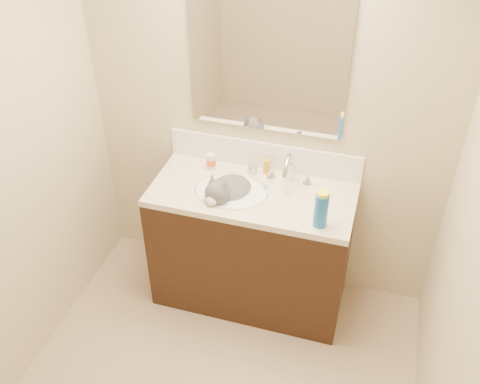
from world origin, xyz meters
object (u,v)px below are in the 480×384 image
Objects in this scene: spray_can at (321,210)px; cat at (229,195)px; basin at (231,201)px; amber_bottle at (267,167)px; silver_jar at (252,169)px; pill_bottle at (211,161)px; faucet at (288,172)px; vanity_cabinet at (251,248)px.

cat is at bearing 164.13° from spray_can.
amber_bottle is (0.15, 0.24, 0.12)m from basin.
pill_bottle is at bearing -176.07° from silver_jar.
faucet is (0.30, 0.17, 0.16)m from basin.
vanity_cabinet is at bearing 14.04° from basin.
faucet is 0.67× the size of cat.
spray_can is (0.48, -0.37, 0.07)m from silver_jar.
faucet is at bearing 42.69° from cat.
silver_jar is (0.07, 0.21, 0.10)m from basin.
basin reaches higher than vanity_cabinet.
faucet is 4.35× the size of silver_jar.
faucet is at bearing -26.20° from amber_bottle.
spray_can is at bearing -45.02° from amber_bottle.
basin is at bearing -45.96° from pill_bottle.
silver_jar is at bearing -162.56° from amber_bottle.
silver_jar is at bearing 3.93° from pill_bottle.
faucet reaches higher than basin.
basin is 0.25m from silver_jar.
pill_bottle is 0.26m from silver_jar.
amber_bottle reaches higher than silver_jar.
silver_jar is at bearing 168.36° from faucet.
silver_jar is 0.32× the size of spray_can.
cat is at bearing -169.43° from vanity_cabinet.
basin is 4.50× the size of pill_bottle.
faucet reaches higher than amber_bottle.
pill_bottle is 0.82m from spray_can.
spray_can reaches higher than basin.
silver_jar is at bearing 142.18° from spray_can.
basin is at bearing -165.96° from vanity_cabinet.
spray_can is (0.55, -0.16, 0.17)m from basin.
silver_jar is (0.26, 0.02, -0.02)m from pill_bottle.
faucet is 1.39× the size of spray_can.
cat is 0.30m from amber_bottle.
basin is 0.04m from cat.
basin is 1.61× the size of faucet.
amber_bottle is at bearing 69.89° from cat.
cat reaches higher than vanity_cabinet.
basin is 4.77× the size of amber_bottle.
spray_can is (0.43, -0.19, 0.55)m from vanity_cabinet.
vanity_cabinet is at bearing -74.75° from silver_jar.
faucet is at bearing 37.29° from vanity_cabinet.
cat is 4.17× the size of pill_bottle.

